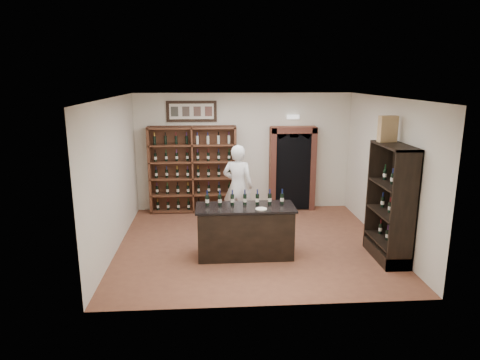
# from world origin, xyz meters

# --- Properties ---
(floor) EXTENTS (5.50, 5.50, 0.00)m
(floor) POSITION_xyz_m (0.00, 0.00, 0.00)
(floor) COLOR brown
(floor) RESTS_ON ground
(ceiling) EXTENTS (5.50, 5.50, 0.00)m
(ceiling) POSITION_xyz_m (0.00, 0.00, 3.00)
(ceiling) COLOR white
(ceiling) RESTS_ON wall_back
(wall_back) EXTENTS (5.50, 0.04, 3.00)m
(wall_back) POSITION_xyz_m (0.00, 2.50, 1.50)
(wall_back) COLOR beige
(wall_back) RESTS_ON ground
(wall_left) EXTENTS (0.04, 5.00, 3.00)m
(wall_left) POSITION_xyz_m (-2.75, 0.00, 1.50)
(wall_left) COLOR beige
(wall_left) RESTS_ON ground
(wall_right) EXTENTS (0.04, 5.00, 3.00)m
(wall_right) POSITION_xyz_m (2.75, 0.00, 1.50)
(wall_right) COLOR beige
(wall_right) RESTS_ON ground
(wine_shelf) EXTENTS (2.20, 0.38, 2.20)m
(wine_shelf) POSITION_xyz_m (-1.30, 2.33, 1.10)
(wine_shelf) COLOR #59301E
(wine_shelf) RESTS_ON ground
(framed_picture) EXTENTS (1.25, 0.04, 0.52)m
(framed_picture) POSITION_xyz_m (-1.30, 2.47, 2.55)
(framed_picture) COLOR black
(framed_picture) RESTS_ON wall_back
(arched_doorway) EXTENTS (1.17, 0.35, 2.17)m
(arched_doorway) POSITION_xyz_m (1.25, 2.33, 1.14)
(arched_doorway) COLOR black
(arched_doorway) RESTS_ON ground
(emergency_light) EXTENTS (0.30, 0.10, 0.10)m
(emergency_light) POSITION_xyz_m (1.25, 2.42, 2.40)
(emergency_light) COLOR white
(emergency_light) RESTS_ON wall_back
(tasting_counter) EXTENTS (1.88, 0.78, 1.00)m
(tasting_counter) POSITION_xyz_m (-0.20, -0.60, 0.49)
(tasting_counter) COLOR black
(tasting_counter) RESTS_ON ground
(counter_bottle_0) EXTENTS (0.07, 0.07, 0.30)m
(counter_bottle_0) POSITION_xyz_m (-0.92, -0.49, 1.11)
(counter_bottle_0) COLOR black
(counter_bottle_0) RESTS_ON tasting_counter
(counter_bottle_1) EXTENTS (0.07, 0.07, 0.30)m
(counter_bottle_1) POSITION_xyz_m (-0.68, -0.49, 1.11)
(counter_bottle_1) COLOR black
(counter_bottle_1) RESTS_ON tasting_counter
(counter_bottle_2) EXTENTS (0.07, 0.07, 0.30)m
(counter_bottle_2) POSITION_xyz_m (-0.44, -0.49, 1.11)
(counter_bottle_2) COLOR black
(counter_bottle_2) RESTS_ON tasting_counter
(counter_bottle_3) EXTENTS (0.07, 0.07, 0.30)m
(counter_bottle_3) POSITION_xyz_m (-0.20, -0.49, 1.11)
(counter_bottle_3) COLOR black
(counter_bottle_3) RESTS_ON tasting_counter
(counter_bottle_4) EXTENTS (0.07, 0.07, 0.30)m
(counter_bottle_4) POSITION_xyz_m (0.04, -0.49, 1.11)
(counter_bottle_4) COLOR black
(counter_bottle_4) RESTS_ON tasting_counter
(counter_bottle_5) EXTENTS (0.07, 0.07, 0.30)m
(counter_bottle_5) POSITION_xyz_m (0.28, -0.49, 1.11)
(counter_bottle_5) COLOR black
(counter_bottle_5) RESTS_ON tasting_counter
(counter_bottle_6) EXTENTS (0.07, 0.07, 0.30)m
(counter_bottle_6) POSITION_xyz_m (0.52, -0.49, 1.11)
(counter_bottle_6) COLOR black
(counter_bottle_6) RESTS_ON tasting_counter
(side_cabinet) EXTENTS (0.48, 1.20, 2.20)m
(side_cabinet) POSITION_xyz_m (2.52, -0.90, 0.75)
(side_cabinet) COLOR black
(side_cabinet) RESTS_ON ground
(shopkeeper) EXTENTS (0.81, 0.66, 1.92)m
(shopkeeper) POSITION_xyz_m (-0.24, 1.06, 0.96)
(shopkeeper) COLOR white
(shopkeeper) RESTS_ON ground
(plate) EXTENTS (0.21, 0.21, 0.02)m
(plate) POSITION_xyz_m (0.08, -0.81, 1.01)
(plate) COLOR beige
(plate) RESTS_ON tasting_counter
(wine_crate) EXTENTS (0.36, 0.18, 0.49)m
(wine_crate) POSITION_xyz_m (2.47, -0.56, 2.44)
(wine_crate) COLOR tan
(wine_crate) RESTS_ON side_cabinet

